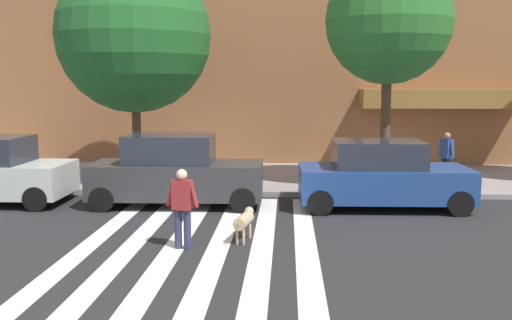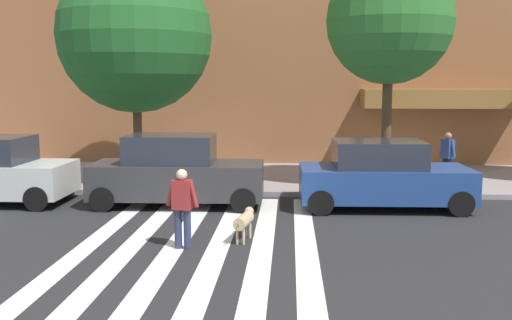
{
  "view_description": "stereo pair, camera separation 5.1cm",
  "coord_description": "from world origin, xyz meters",
  "px_view_note": "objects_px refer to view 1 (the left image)",
  "views": [
    {
      "loc": [
        1.56,
        -2.33,
        3.37
      ],
      "look_at": [
        0.93,
        9.07,
        1.79
      ],
      "focal_mm": 39.67,
      "sensor_mm": 36.0,
      "label": 1
    },
    {
      "loc": [
        1.61,
        -2.33,
        3.37
      ],
      "look_at": [
        0.93,
        9.07,
        1.79
      ],
      "focal_mm": 39.67,
      "sensor_mm": 36.0,
      "label": 2
    }
  ],
  "objects_px": {
    "street_tree_middle": "(389,22)",
    "pedestrian_bystander": "(446,155)",
    "parked_car_behind_first": "(175,172)",
    "street_tree_nearest": "(134,36)",
    "pedestrian_dog_walker": "(182,204)",
    "parked_car_third_in_line": "(382,176)",
    "dog_on_leash": "(244,220)"
  },
  "relations": [
    {
      "from": "street_tree_middle",
      "to": "pedestrian_bystander",
      "type": "xyz_separation_m",
      "value": [
        2.03,
        0.52,
        -4.08
      ]
    },
    {
      "from": "parked_car_behind_first",
      "to": "pedestrian_bystander",
      "type": "xyz_separation_m",
      "value": [
        8.08,
        2.99,
        0.15
      ]
    },
    {
      "from": "street_tree_middle",
      "to": "street_tree_nearest",
      "type": "bearing_deg",
      "value": 176.92
    },
    {
      "from": "street_tree_nearest",
      "to": "pedestrian_dog_walker",
      "type": "height_order",
      "value": "street_tree_nearest"
    },
    {
      "from": "street_tree_nearest",
      "to": "pedestrian_bystander",
      "type": "relative_size",
      "value": 4.34
    },
    {
      "from": "pedestrian_dog_walker",
      "to": "pedestrian_bystander",
      "type": "distance_m",
      "value": 10.02
    },
    {
      "from": "street_tree_nearest",
      "to": "street_tree_middle",
      "type": "relative_size",
      "value": 1.03
    },
    {
      "from": "parked_car_third_in_line",
      "to": "street_tree_nearest",
      "type": "bearing_deg",
      "value": 158.63
    },
    {
      "from": "street_tree_nearest",
      "to": "dog_on_leash",
      "type": "distance_m",
      "value": 8.6
    },
    {
      "from": "parked_car_behind_first",
      "to": "pedestrian_bystander",
      "type": "distance_m",
      "value": 8.62
    },
    {
      "from": "street_tree_nearest",
      "to": "dog_on_leash",
      "type": "relative_size",
      "value": 6.22
    },
    {
      "from": "parked_car_behind_first",
      "to": "parked_car_third_in_line",
      "type": "height_order",
      "value": "parked_car_behind_first"
    },
    {
      "from": "dog_on_leash",
      "to": "pedestrian_bystander",
      "type": "relative_size",
      "value": 0.7
    },
    {
      "from": "parked_car_third_in_line",
      "to": "pedestrian_bystander",
      "type": "distance_m",
      "value": 3.91
    },
    {
      "from": "parked_car_behind_first",
      "to": "pedestrian_bystander",
      "type": "relative_size",
      "value": 2.85
    },
    {
      "from": "pedestrian_bystander",
      "to": "parked_car_third_in_line",
      "type": "bearing_deg",
      "value": -129.93
    },
    {
      "from": "pedestrian_dog_walker",
      "to": "pedestrian_bystander",
      "type": "xyz_separation_m",
      "value": [
        7.14,
        7.02,
        0.15
      ]
    },
    {
      "from": "parked_car_third_in_line",
      "to": "street_tree_middle",
      "type": "distance_m",
      "value": 4.97
    },
    {
      "from": "street_tree_middle",
      "to": "pedestrian_dog_walker",
      "type": "distance_m",
      "value": 9.29
    },
    {
      "from": "street_tree_middle",
      "to": "dog_on_leash",
      "type": "bearing_deg",
      "value": -123.87
    },
    {
      "from": "dog_on_leash",
      "to": "parked_car_third_in_line",
      "type": "bearing_deg",
      "value": 44.31
    },
    {
      "from": "street_tree_nearest",
      "to": "pedestrian_dog_walker",
      "type": "bearing_deg",
      "value": -68.26
    },
    {
      "from": "parked_car_behind_first",
      "to": "street_tree_middle",
      "type": "height_order",
      "value": "street_tree_middle"
    },
    {
      "from": "pedestrian_bystander",
      "to": "dog_on_leash",
      "type": "bearing_deg",
      "value": -133.11
    },
    {
      "from": "parked_car_third_in_line",
      "to": "pedestrian_bystander",
      "type": "xyz_separation_m",
      "value": [
        2.5,
        2.99,
        0.2
      ]
    },
    {
      "from": "parked_car_third_in_line",
      "to": "street_tree_middle",
      "type": "xyz_separation_m",
      "value": [
        0.47,
        2.47,
        4.28
      ]
    },
    {
      "from": "street_tree_middle",
      "to": "dog_on_leash",
      "type": "relative_size",
      "value": 6.05
    },
    {
      "from": "parked_car_behind_first",
      "to": "street_tree_nearest",
      "type": "bearing_deg",
      "value": 122.17
    },
    {
      "from": "parked_car_third_in_line",
      "to": "street_tree_nearest",
      "type": "distance_m",
      "value": 8.87
    },
    {
      "from": "parked_car_behind_first",
      "to": "street_tree_middle",
      "type": "relative_size",
      "value": 0.68
    },
    {
      "from": "parked_car_third_in_line",
      "to": "street_tree_nearest",
      "type": "height_order",
      "value": "street_tree_nearest"
    },
    {
      "from": "pedestrian_dog_walker",
      "to": "dog_on_leash",
      "type": "bearing_deg",
      "value": 29.28
    }
  ]
}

